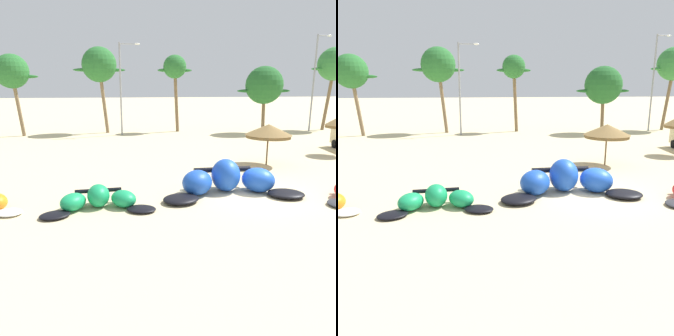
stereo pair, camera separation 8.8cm
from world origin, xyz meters
The scene contains 11 objects.
ground_plane centered at (0.00, 0.00, 0.00)m, with size 260.00×260.00×0.00m, color beige.
kite_left centered at (-7.64, -0.76, 0.37)m, with size 4.97×2.42×0.98m.
kite_left_of_center centered at (-1.50, 0.56, 0.61)m, with size 7.13×3.25×1.61m.
beach_umbrella_near_van centered at (2.90, 6.05, 2.25)m, with size 3.00×3.00×2.69m.
palm_leftmost centered at (-17.09, 22.09, 6.38)m, with size 5.05×3.36×8.15m.
palm_left centered at (-8.58, 23.42, 7.16)m, with size 5.49×3.66×9.07m.
palm_left_of_gap centered at (-0.49, 23.40, 6.88)m, with size 3.79×2.53×8.34m.
palm_center_left centered at (8.77, 20.82, 5.09)m, with size 5.96×3.97×7.11m.
palm_center_right centered at (17.71, 22.48, 7.38)m, with size 5.60×3.73×9.33m.
lamppost_west centered at (-6.24, 21.36, 5.22)m, with size 2.15×0.24×9.29m.
lamppost_west_center centered at (15.15, 21.94, 5.80)m, with size 1.72×0.24×10.52m.
Camera 1 is at (-6.64, -14.96, 5.17)m, focal length 36.67 mm.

